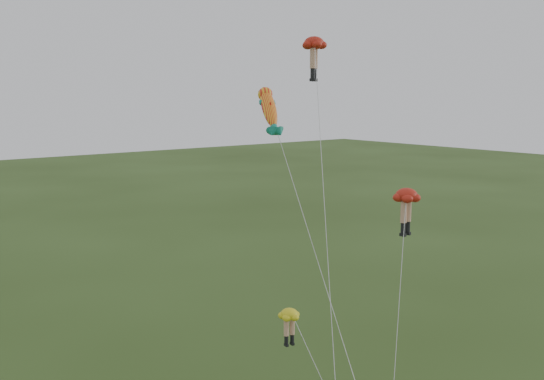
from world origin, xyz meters
TOP-DOWN VIEW (x-y plane):
  - legs_kite_red_high at (7.48, 10.92)m, footprint 11.40×14.54m
  - legs_kite_red_mid at (5.91, 1.80)m, footprint 6.13×4.69m
  - legs_kite_yellow at (-3.34, 0.20)m, footprint 3.08×3.26m
  - fish_kite at (2.01, 8.65)m, footprint 3.49×13.08m

SIDE VIEW (x-z plane):
  - legs_kite_yellow at x=-3.34m, z-range 3.26..11.16m
  - legs_kite_red_mid at x=5.91m, z-range 5.29..17.31m
  - fish_kite at x=2.01m, z-range 7.31..24.97m
  - legs_kite_red_high at x=7.48m, z-range 9.46..30.11m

